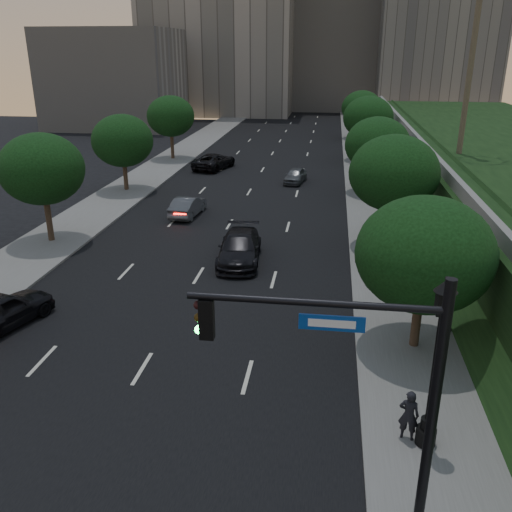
# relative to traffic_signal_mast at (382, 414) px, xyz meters

# --- Properties ---
(ground) EXTENTS (160.00, 160.00, 0.00)m
(ground) POSITION_rel_traffic_signal_mast_xyz_m (-8.03, 1.44, -3.67)
(ground) COLOR black
(ground) RESTS_ON ground
(road_surface) EXTENTS (16.00, 140.00, 0.02)m
(road_surface) POSITION_rel_traffic_signal_mast_xyz_m (-8.03, 31.44, -3.66)
(road_surface) COLOR black
(road_surface) RESTS_ON ground
(sidewalk_right) EXTENTS (4.50, 140.00, 0.15)m
(sidewalk_right) POSITION_rel_traffic_signal_mast_xyz_m (2.22, 31.44, -3.60)
(sidewalk_right) COLOR slate
(sidewalk_right) RESTS_ON ground
(sidewalk_left) EXTENTS (4.50, 140.00, 0.15)m
(sidewalk_left) POSITION_rel_traffic_signal_mast_xyz_m (-18.28, 31.44, -3.60)
(sidewalk_left) COLOR slate
(sidewalk_left) RESTS_ON ground
(parapet_wall) EXTENTS (0.35, 90.00, 0.70)m
(parapet_wall) POSITION_rel_traffic_signal_mast_xyz_m (5.47, 29.44, 0.68)
(parapet_wall) COLOR slate
(parapet_wall) RESTS_ON embankment
(office_block_left) EXTENTS (26.00, 20.00, 32.00)m
(office_block_left) POSITION_rel_traffic_signal_mast_xyz_m (-22.03, 93.44, 12.33)
(office_block_left) COLOR gray
(office_block_left) RESTS_ON ground
(office_block_mid) EXTENTS (22.00, 18.00, 26.00)m
(office_block_mid) POSITION_rel_traffic_signal_mast_xyz_m (-2.03, 103.44, 9.33)
(office_block_mid) COLOR #AAA59B
(office_block_mid) RESTS_ON ground
(office_block_right) EXTENTS (20.00, 22.00, 36.00)m
(office_block_right) POSITION_rel_traffic_signal_mast_xyz_m (15.97, 97.44, 14.33)
(office_block_right) COLOR slate
(office_block_right) RESTS_ON ground
(office_block_filler) EXTENTS (18.00, 16.00, 14.00)m
(office_block_filler) POSITION_rel_traffic_signal_mast_xyz_m (-34.03, 71.44, 3.33)
(office_block_filler) COLOR #AAA59B
(office_block_filler) RESTS_ON ground
(tree_right_a) EXTENTS (5.20, 5.20, 6.24)m
(tree_right_a) POSITION_rel_traffic_signal_mast_xyz_m (2.27, 9.44, 0.35)
(tree_right_a) COLOR #38281C
(tree_right_a) RESTS_ON ground
(tree_right_b) EXTENTS (5.20, 5.20, 6.74)m
(tree_right_b) POSITION_rel_traffic_signal_mast_xyz_m (2.27, 21.44, 0.84)
(tree_right_b) COLOR #38281C
(tree_right_b) RESTS_ON ground
(tree_right_c) EXTENTS (5.20, 5.20, 6.24)m
(tree_right_c) POSITION_rel_traffic_signal_mast_xyz_m (2.27, 34.44, 0.35)
(tree_right_c) COLOR #38281C
(tree_right_c) RESTS_ON ground
(tree_right_d) EXTENTS (5.20, 5.20, 6.74)m
(tree_right_d) POSITION_rel_traffic_signal_mast_xyz_m (2.27, 48.44, 0.84)
(tree_right_d) COLOR #38281C
(tree_right_d) RESTS_ON ground
(tree_right_e) EXTENTS (5.20, 5.20, 6.24)m
(tree_right_e) POSITION_rel_traffic_signal_mast_xyz_m (2.27, 63.44, 0.35)
(tree_right_e) COLOR #38281C
(tree_right_e) RESTS_ON ground
(tree_left_b) EXTENTS (5.00, 5.00, 6.71)m
(tree_left_b) POSITION_rel_traffic_signal_mast_xyz_m (-18.33, 19.44, 0.90)
(tree_left_b) COLOR #38281C
(tree_left_b) RESTS_ON ground
(tree_left_c) EXTENTS (5.00, 5.00, 6.34)m
(tree_left_c) POSITION_rel_traffic_signal_mast_xyz_m (-18.33, 32.44, 0.53)
(tree_left_c) COLOR #38281C
(tree_left_c) RESTS_ON ground
(tree_left_d) EXTENTS (5.00, 5.00, 6.71)m
(tree_left_d) POSITION_rel_traffic_signal_mast_xyz_m (-18.33, 46.44, 0.90)
(tree_left_d) COLOR #38281C
(tree_left_d) RESTS_ON ground
(traffic_signal_mast) EXTENTS (5.68, 0.56, 7.00)m
(traffic_signal_mast) POSITION_rel_traffic_signal_mast_xyz_m (0.00, 0.00, 0.00)
(traffic_signal_mast) COLOR black
(traffic_signal_mast) RESTS_ON ground
(street_lamp) EXTENTS (0.64, 0.64, 5.62)m
(street_lamp) POSITION_rel_traffic_signal_mast_xyz_m (1.83, 3.49, -1.04)
(street_lamp) COLOR black
(street_lamp) RESTS_ON ground
(sedan_near_left) EXTENTS (3.29, 5.11, 1.62)m
(sedan_near_left) POSITION_rel_traffic_signal_mast_xyz_m (-15.03, 8.74, -2.86)
(sedan_near_left) COLOR black
(sedan_near_left) RESTS_ON ground
(sedan_mid_left) EXTENTS (1.86, 4.43, 1.42)m
(sedan_mid_left) POSITION_rel_traffic_signal_mast_xyz_m (-11.36, 26.11, -2.96)
(sedan_mid_left) COLOR #4B4E52
(sedan_mid_left) RESTS_ON ground
(sedan_far_left) EXTENTS (3.97, 6.06, 1.55)m
(sedan_far_left) POSITION_rel_traffic_signal_mast_xyz_m (-12.86, 42.27, -2.90)
(sedan_far_left) COLOR black
(sedan_far_left) RESTS_ON ground
(sedan_near_right) EXTENTS (2.66, 5.70, 1.61)m
(sedan_near_right) POSITION_rel_traffic_signal_mast_xyz_m (-6.22, 17.81, -2.87)
(sedan_near_right) COLOR black
(sedan_near_right) RESTS_ON ground
(sedan_far_right) EXTENTS (2.14, 4.03, 1.31)m
(sedan_far_right) POSITION_rel_traffic_signal_mast_xyz_m (-4.45, 37.40, -3.02)
(sedan_far_right) COLOR #54575B
(sedan_far_right) RESTS_ON ground
(pedestrian_a) EXTENTS (0.69, 0.53, 1.67)m
(pedestrian_a) POSITION_rel_traffic_signal_mast_xyz_m (1.30, 3.67, -2.69)
(pedestrian_a) COLOR black
(pedestrian_a) RESTS_ON sidewalk_right
(pedestrian_b) EXTENTS (0.83, 0.67, 1.63)m
(pedestrian_b) POSITION_rel_traffic_signal_mast_xyz_m (3.63, 10.87, -2.71)
(pedestrian_b) COLOR black
(pedestrian_b) RESTS_ON sidewalk_right
(pedestrian_c) EXTENTS (1.20, 0.70, 1.92)m
(pedestrian_c) POSITION_rel_traffic_signal_mast_xyz_m (2.25, 14.54, -2.56)
(pedestrian_c) COLOR black
(pedestrian_c) RESTS_ON sidewalk_right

